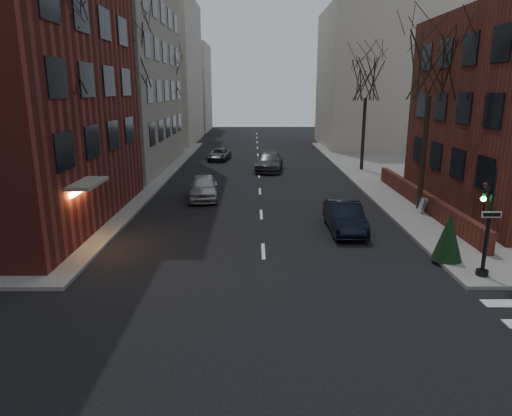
{
  "coord_description": "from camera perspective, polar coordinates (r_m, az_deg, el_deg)",
  "views": [
    {
      "loc": [
        -0.39,
        -6.6,
        6.78
      ],
      "look_at": [
        -0.32,
        11.75,
        2.0
      ],
      "focal_mm": 32.0,
      "sensor_mm": 36.0,
      "label": 1
    }
  ],
  "objects": [
    {
      "name": "building_distant_ra",
      "position": [
        58.66,
        15.54,
        15.28
      ],
      "size": [
        14.0,
        14.0,
        16.0
      ],
      "primitive_type": "cube",
      "color": "#B5AA99",
      "rests_on": "ground"
    },
    {
      "name": "low_wall_right",
      "position": [
        28.05,
        19.99,
        1.08
      ],
      "size": [
        0.35,
        16.0,
        1.0
      ],
      "primitive_type": "cube",
      "color": "#592419",
      "rests_on": "sidewalk_far_right"
    },
    {
      "name": "sandwich_board",
      "position": [
        26.89,
        20.08,
        0.35
      ],
      "size": [
        0.53,
        0.62,
        0.84
      ],
      "primitive_type": "cube",
      "rotation": [
        0.0,
        0.0,
        0.36
      ],
      "color": "silver",
      "rests_on": "sidewalk_far_right"
    },
    {
      "name": "tree_right_a",
      "position": [
        26.29,
        21.13,
        16.39
      ],
      "size": [
        3.96,
        3.96,
        9.72
      ],
      "color": "#2D231C",
      "rests_on": "sidewalk_far_right"
    },
    {
      "name": "evergreen_shrub",
      "position": [
        19.67,
        22.94,
        -3.3
      ],
      "size": [
        1.44,
        1.44,
        1.95
      ],
      "primitive_type": "cone",
      "rotation": [
        0.0,
        0.0,
        -0.27
      ],
      "color": "black",
      "rests_on": "sidewalk_far_right"
    },
    {
      "name": "car_lane_gray",
      "position": [
        39.41,
        1.69,
        5.81
      ],
      "size": [
        2.75,
        5.49,
        1.53
      ],
      "primitive_type": "imported",
      "rotation": [
        0.0,
        0.0,
        -0.12
      ],
      "color": "#393A3E",
      "rests_on": "ground"
    },
    {
      "name": "building_distant_la",
      "position": [
        63.35,
        -14.14,
        16.18
      ],
      "size": [
        14.0,
        16.0,
        18.0
      ],
      "primitive_type": "cube",
      "color": "#B5AA99",
      "rests_on": "ground"
    },
    {
      "name": "car_lane_far",
      "position": [
        45.47,
        -4.64,
        6.68
      ],
      "size": [
        2.29,
        4.19,
        1.11
      ],
      "primitive_type": "imported",
      "rotation": [
        0.0,
        0.0,
        -0.11
      ],
      "color": "#3D3D42",
      "rests_on": "ground"
    },
    {
      "name": "building_distant_lb",
      "position": [
        79.6,
        -9.66,
        14.56
      ],
      "size": [
        10.0,
        12.0,
        14.0
      ],
      "primitive_type": "cube",
      "color": "#B5AA99",
      "rests_on": "ground"
    },
    {
      "name": "tree_left_a",
      "position": [
        22.31,
        -23.57,
        17.8
      ],
      "size": [
        4.18,
        4.18,
        10.26
      ],
      "color": "#2D231C",
      "rests_on": "sidewalk_far_left"
    },
    {
      "name": "tree_left_c",
      "position": [
        47.37,
        -10.88,
        15.86
      ],
      "size": [
        3.96,
        3.96,
        9.72
      ],
      "color": "#2D231C",
      "rests_on": "sidewalk_far_left"
    },
    {
      "name": "car_lane_silver",
      "position": [
        29.21,
        -6.59,
        2.6
      ],
      "size": [
        2.15,
        4.58,
        1.51
      ],
      "primitive_type": "imported",
      "rotation": [
        0.0,
        0.0,
        0.08
      ],
      "color": "#A9AAAF",
      "rests_on": "ground"
    },
    {
      "name": "streetlamp_near",
      "position": [
        29.75,
        -15.65,
        9.16
      ],
      "size": [
        0.36,
        0.36,
        6.28
      ],
      "color": "black",
      "rests_on": "sidewalk_far_left"
    },
    {
      "name": "tree_right_b",
      "position": [
        39.68,
        13.66,
        15.37
      ],
      "size": [
        3.74,
        3.74,
        9.18
      ],
      "color": "#2D231C",
      "rests_on": "sidewalk_far_right"
    },
    {
      "name": "traffic_signal",
      "position": [
        18.33,
        26.82,
        -2.43
      ],
      "size": [
        0.76,
        0.44,
        4.0
      ],
      "color": "black",
      "rests_on": "sidewalk_far_right"
    },
    {
      "name": "parked_sedan",
      "position": [
        22.8,
        11.01,
        -1.07
      ],
      "size": [
        1.55,
        4.44,
        1.46
      ],
      "primitive_type": "imported",
      "rotation": [
        0.0,
        0.0,
        -0.0
      ],
      "color": "black",
      "rests_on": "ground"
    },
    {
      "name": "tree_left_b",
      "position": [
        33.73,
        -15.42,
        17.73
      ],
      "size": [
        4.4,
        4.4,
        10.8
      ],
      "color": "#2D231C",
      "rests_on": "sidewalk_far_left"
    },
    {
      "name": "streetlamp_far",
      "position": [
        49.29,
        -9.54,
        11.44
      ],
      "size": [
        0.36,
        0.36,
        6.28
      ],
      "color": "black",
      "rests_on": "sidewalk_far_left"
    }
  ]
}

